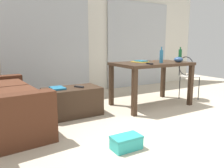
{
  "coord_description": "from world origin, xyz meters",
  "views": [
    {
      "loc": [
        -2.35,
        -1.27,
        1.1
      ],
      "look_at": [
        -0.5,
        1.92,
        0.43
      ],
      "focal_mm": 35.54,
      "sensor_mm": 36.0,
      "label": 1
    }
  ],
  "objects_px": {
    "craft_table": "(151,68)",
    "tv_remote_primary": "(79,87)",
    "coffee_table": "(72,101)",
    "bottle_near": "(180,55)",
    "bowl": "(178,60)",
    "book_stack": "(140,61)",
    "scissors": "(153,61)",
    "tv_remote_on_table": "(150,64)",
    "magazine": "(57,88)",
    "wire_chair": "(188,73)",
    "bottle_far": "(161,56)",
    "shoebox": "(126,142)"
  },
  "relations": [
    {
      "from": "craft_table",
      "to": "wire_chair",
      "type": "distance_m",
      "value": 0.9
    },
    {
      "from": "book_stack",
      "to": "magazine",
      "type": "height_order",
      "value": "book_stack"
    },
    {
      "from": "bottle_far",
      "to": "magazine",
      "type": "xyz_separation_m",
      "value": [
        -1.7,
        0.36,
        -0.44
      ]
    },
    {
      "from": "shoebox",
      "to": "tv_remote_on_table",
      "type": "bearing_deg",
      "value": 41.34
    },
    {
      "from": "book_stack",
      "to": "magazine",
      "type": "relative_size",
      "value": 1.22
    },
    {
      "from": "book_stack",
      "to": "scissors",
      "type": "relative_size",
      "value": 2.82
    },
    {
      "from": "bottle_near",
      "to": "bowl",
      "type": "relative_size",
      "value": 1.69
    },
    {
      "from": "coffee_table",
      "to": "tv_remote_on_table",
      "type": "distance_m",
      "value": 1.36
    },
    {
      "from": "coffee_table",
      "to": "bottle_near",
      "type": "relative_size",
      "value": 3.23
    },
    {
      "from": "tv_remote_primary",
      "to": "magazine",
      "type": "height_order",
      "value": "same"
    },
    {
      "from": "bowl",
      "to": "book_stack",
      "type": "xyz_separation_m",
      "value": [
        -0.59,
        0.33,
        -0.03
      ]
    },
    {
      "from": "tv_remote_on_table",
      "to": "tv_remote_primary",
      "type": "distance_m",
      "value": 1.17
    },
    {
      "from": "magazine",
      "to": "tv_remote_primary",
      "type": "bearing_deg",
      "value": -12.25
    },
    {
      "from": "bottle_near",
      "to": "bowl",
      "type": "height_order",
      "value": "bottle_near"
    },
    {
      "from": "bowl",
      "to": "tv_remote_primary",
      "type": "bearing_deg",
      "value": 169.05
    },
    {
      "from": "bottle_far",
      "to": "tv_remote_primary",
      "type": "height_order",
      "value": "bottle_far"
    },
    {
      "from": "scissors",
      "to": "coffee_table",
      "type": "bearing_deg",
      "value": -178.74
    },
    {
      "from": "bowl",
      "to": "scissors",
      "type": "xyz_separation_m",
      "value": [
        -0.23,
        0.41,
        -0.04
      ]
    },
    {
      "from": "craft_table",
      "to": "bottle_far",
      "type": "distance_m",
      "value": 0.29
    },
    {
      "from": "craft_table",
      "to": "tv_remote_primary",
      "type": "xyz_separation_m",
      "value": [
        -1.33,
        0.12,
        -0.22
      ]
    },
    {
      "from": "craft_table",
      "to": "book_stack",
      "type": "height_order",
      "value": "book_stack"
    },
    {
      "from": "bowl",
      "to": "magazine",
      "type": "height_order",
      "value": "bowl"
    },
    {
      "from": "bottle_near",
      "to": "shoebox",
      "type": "xyz_separation_m",
      "value": [
        -1.9,
        -1.09,
        -0.82
      ]
    },
    {
      "from": "coffee_table",
      "to": "magazine",
      "type": "bearing_deg",
      "value": 174.22
    },
    {
      "from": "wire_chair",
      "to": "bowl",
      "type": "xyz_separation_m",
      "value": [
        -0.46,
        -0.17,
        0.29
      ]
    },
    {
      "from": "coffee_table",
      "to": "bottle_far",
      "type": "xyz_separation_m",
      "value": [
        1.48,
        -0.34,
        0.67
      ]
    },
    {
      "from": "tv_remote_on_table",
      "to": "magazine",
      "type": "height_order",
      "value": "tv_remote_on_table"
    },
    {
      "from": "craft_table",
      "to": "tv_remote_primary",
      "type": "distance_m",
      "value": 1.35
    },
    {
      "from": "bottle_far",
      "to": "shoebox",
      "type": "distance_m",
      "value": 1.91
    },
    {
      "from": "coffee_table",
      "to": "bottle_near",
      "type": "bearing_deg",
      "value": -7.9
    },
    {
      "from": "bottle_near",
      "to": "magazine",
      "type": "distance_m",
      "value": 2.27
    },
    {
      "from": "bowl",
      "to": "magazine",
      "type": "relative_size",
      "value": 0.61
    },
    {
      "from": "wire_chair",
      "to": "scissors",
      "type": "distance_m",
      "value": 0.77
    },
    {
      "from": "craft_table",
      "to": "scissors",
      "type": "height_order",
      "value": "scissors"
    },
    {
      "from": "bottle_far",
      "to": "magazine",
      "type": "height_order",
      "value": "bottle_far"
    },
    {
      "from": "tv_remote_on_table",
      "to": "magazine",
      "type": "relative_size",
      "value": 0.58
    },
    {
      "from": "bottle_near",
      "to": "bottle_far",
      "type": "relative_size",
      "value": 0.97
    },
    {
      "from": "wire_chair",
      "to": "bottle_near",
      "type": "height_order",
      "value": "bottle_near"
    },
    {
      "from": "craft_table",
      "to": "scissors",
      "type": "distance_m",
      "value": 0.3
    },
    {
      "from": "wire_chair",
      "to": "bottle_near",
      "type": "distance_m",
      "value": 0.48
    },
    {
      "from": "craft_table",
      "to": "wire_chair",
      "type": "relative_size",
      "value": 1.56
    },
    {
      "from": "tv_remote_on_table",
      "to": "coffee_table",
      "type": "bearing_deg",
      "value": 168.91
    },
    {
      "from": "coffee_table",
      "to": "scissors",
      "type": "xyz_separation_m",
      "value": [
        1.62,
        0.04,
        0.56
      ]
    },
    {
      "from": "craft_table",
      "to": "shoebox",
      "type": "bearing_deg",
      "value": -137.76
    },
    {
      "from": "bottle_far",
      "to": "book_stack",
      "type": "distance_m",
      "value": 0.38
    },
    {
      "from": "wire_chair",
      "to": "tv_remote_primary",
      "type": "xyz_separation_m",
      "value": [
        -2.21,
        0.17,
        -0.09
      ]
    },
    {
      "from": "bottle_near",
      "to": "tv_remote_on_table",
      "type": "relative_size",
      "value": 1.77
    },
    {
      "from": "craft_table",
      "to": "tv_remote_on_table",
      "type": "distance_m",
      "value": 0.41
    },
    {
      "from": "bowl",
      "to": "tv_remote_primary",
      "type": "xyz_separation_m",
      "value": [
        -1.75,
        0.34,
        -0.38
      ]
    },
    {
      "from": "bottle_near",
      "to": "tv_remote_on_table",
      "type": "distance_m",
      "value": 0.87
    }
  ]
}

